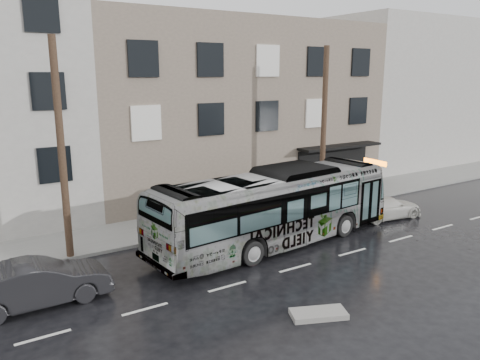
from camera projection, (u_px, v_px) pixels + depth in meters
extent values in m
plane|color=black|center=(260.00, 249.00, 20.99)|extent=(120.00, 120.00, 0.00)
cube|color=gray|center=(209.00, 219.00, 25.02)|extent=(90.00, 3.60, 0.15)
cube|color=gray|center=(217.00, 105.00, 32.84)|extent=(20.00, 12.00, 11.00)
cube|color=#B6B3AC|center=(399.00, 92.00, 42.58)|extent=(18.00, 12.00, 12.00)
cylinder|color=#4B3525|center=(324.00, 129.00, 26.05)|extent=(0.30, 0.30, 9.00)
cylinder|color=#4B3525|center=(61.00, 151.00, 18.79)|extent=(0.30, 0.30, 9.00)
cylinder|color=slate|center=(335.00, 184.00, 27.36)|extent=(0.06, 0.06, 2.40)
imported|color=#B2B2B2|center=(275.00, 208.00, 21.23)|extent=(12.71, 4.16, 3.48)
imported|color=beige|center=(385.00, 207.00, 25.33)|extent=(4.42, 2.21, 1.23)
imported|color=black|center=(38.00, 283.00, 15.76)|extent=(4.74, 1.70, 1.56)
cube|color=#A4A19C|center=(318.00, 314.00, 15.13)|extent=(1.97, 1.43, 0.18)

